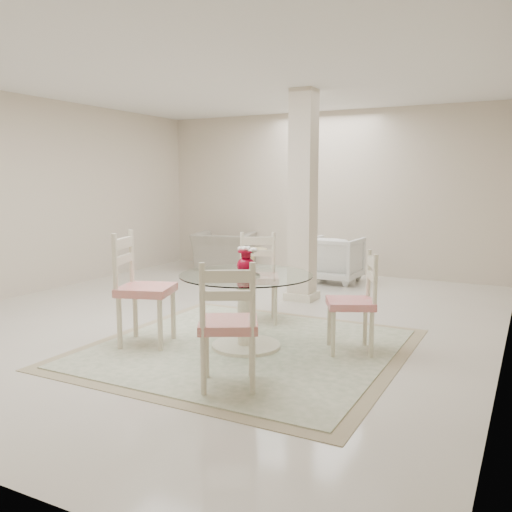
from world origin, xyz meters
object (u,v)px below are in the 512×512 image
at_px(column, 303,197).
at_px(red_vase, 246,261).
at_px(armchair_white, 335,259).
at_px(dining_chair_east, 358,295).
at_px(dining_table, 246,311).
at_px(recliner_taupe, 224,251).
at_px(side_table, 252,265).
at_px(dining_chair_north, 258,271).
at_px(dining_chair_south, 228,316).
at_px(dining_chair_west, 138,280).

distance_m(column, red_vase, 2.29).
bearing_deg(armchair_white, dining_chair_east, 114.08).
height_order(dining_table, red_vase, red_vase).
bearing_deg(red_vase, armchair_white, 96.17).
bearing_deg(recliner_taupe, column, 127.42).
relative_size(dining_chair_east, side_table, 2.11).
bearing_deg(armchair_white, dining_chair_north, 92.19).
xyz_separation_m(red_vase, dining_chair_south, (0.36, -0.96, -0.26)).
height_order(dining_table, dining_chair_west, dining_chair_west).
relative_size(red_vase, side_table, 0.53).
distance_m(dining_chair_east, armchair_white, 3.51).
height_order(recliner_taupe, armchair_white, armchair_white).
distance_m(dining_chair_east, side_table, 3.88).
bearing_deg(recliner_taupe, dining_chair_south, 105.53).
bearing_deg(red_vase, column, 99.14).
distance_m(dining_chair_south, recliner_taupe, 5.59).
distance_m(dining_chair_west, recliner_taupe, 4.48).
relative_size(dining_chair_east, armchair_white, 1.32).
bearing_deg(side_table, armchair_white, 16.25).
height_order(dining_chair_south, armchair_white, dining_chair_south).
distance_m(dining_chair_north, dining_chair_south, 2.04).
height_order(dining_table, side_table, dining_table).
bearing_deg(armchair_white, dining_chair_south, 101.02).
bearing_deg(red_vase, dining_table, -95.71).
relative_size(dining_chair_west, dining_chair_south, 1.10).
height_order(column, dining_chair_north, column).
distance_m(dining_table, dining_chair_west, 1.06).
bearing_deg(armchair_white, dining_chair_west, 83.35).
relative_size(dining_chair_north, side_table, 2.23).
xyz_separation_m(dining_table, armchair_white, (-0.39, 3.60, -0.01)).
bearing_deg(column, dining_chair_east, -54.74).
relative_size(dining_table, dining_chair_north, 1.13).
xyz_separation_m(dining_table, dining_chair_south, (0.36, -0.95, 0.21)).
bearing_deg(column, dining_chair_west, -103.43).
xyz_separation_m(column, side_table, (-1.28, 1.03, -1.13)).
height_order(dining_table, dining_chair_east, dining_chair_east).
bearing_deg(recliner_taupe, armchair_white, 158.24).
bearing_deg(side_table, dining_chair_north, -60.91).
distance_m(dining_chair_east, dining_chair_west, 2.05).
xyz_separation_m(dining_chair_east, dining_chair_north, (-1.31, 0.59, 0.03)).
bearing_deg(dining_chair_east, recliner_taupe, -160.58).
bearing_deg(dining_chair_south, side_table, -93.66).
xyz_separation_m(dining_chair_west, dining_chair_south, (1.33, -0.60, -0.06)).
height_order(column, dining_chair_west, column).
distance_m(dining_chair_north, recliner_taupe, 3.60).
xyz_separation_m(dining_chair_south, armchair_white, (-0.75, 4.55, -0.22)).
height_order(dining_chair_north, dining_chair_south, dining_chair_south).
bearing_deg(dining_chair_north, armchair_white, 61.74).
height_order(red_vase, dining_chair_west, dining_chair_west).
bearing_deg(red_vase, side_table, 116.82).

